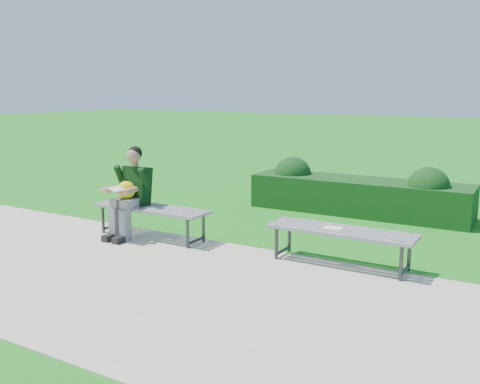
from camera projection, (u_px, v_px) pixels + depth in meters
ground at (249, 248)px, 7.34m from camera, size 80.00×80.00×0.00m
walkway at (171, 287)px, 5.86m from camera, size 30.00×3.50×0.02m
hedge at (358, 193)px, 9.38m from camera, size 3.80×0.99×0.92m
bench_left at (151, 211)px, 7.73m from camera, size 1.80×0.50×0.46m
bench_right at (341, 234)px, 6.49m from camera, size 1.80×0.50×0.46m
seated_boy at (130, 189)px, 7.75m from camera, size 0.56×0.76×1.31m
paper_sheet at (333, 228)px, 6.53m from camera, size 0.23×0.18×0.01m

